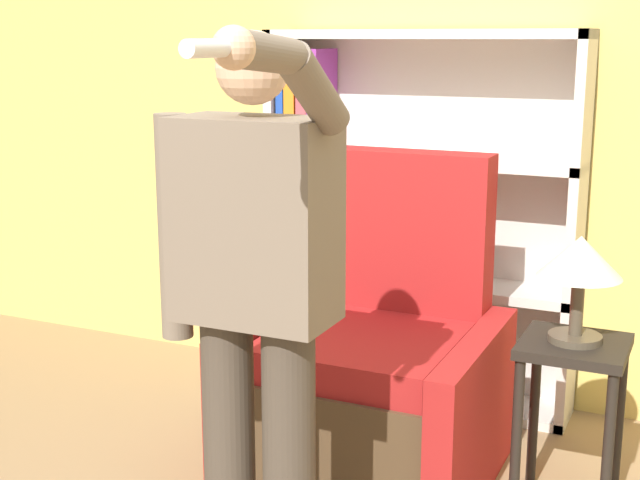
% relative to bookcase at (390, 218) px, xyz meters
% --- Properties ---
extents(wall_back, '(8.00, 0.06, 2.80)m').
position_rel_bookcase_xyz_m(wall_back, '(0.38, 0.16, 0.57)').
color(wall_back, '#E0C160').
rests_on(wall_back, ground_plane).
extents(bookcase, '(1.40, 0.28, 1.66)m').
position_rel_bookcase_xyz_m(bookcase, '(0.00, 0.00, 0.00)').
color(bookcase, silver).
rests_on(bookcase, ground_plane).
extents(armchair, '(0.90, 0.86, 1.20)m').
position_rel_bookcase_xyz_m(armchair, '(0.23, -0.77, -0.45)').
color(armchair, '#4C3823').
rests_on(armchair, ground_plane).
extents(person_standing, '(0.58, 0.78, 1.65)m').
position_rel_bookcase_xyz_m(person_standing, '(0.22, -1.67, 0.11)').
color(person_standing, '#473D33').
rests_on(person_standing, ground_plane).
extents(side_table, '(0.35, 0.35, 0.62)m').
position_rel_bookcase_xyz_m(side_table, '(0.95, -0.75, -0.35)').
color(side_table, black).
rests_on(side_table, ground_plane).
extents(table_lamp, '(0.28, 0.28, 0.37)m').
position_rel_bookcase_xyz_m(table_lamp, '(0.95, -0.75, 0.06)').
color(table_lamp, '#4C4233').
rests_on(table_lamp, side_table).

